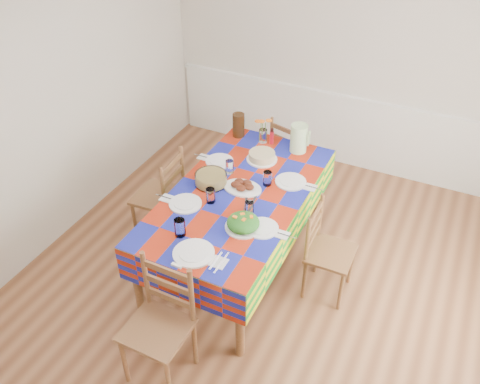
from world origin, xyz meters
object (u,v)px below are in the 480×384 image
(dining_table, at_px, (239,201))
(green_pitcher, at_px, (299,138))
(chair_right, at_px, (326,252))
(chair_left, at_px, (162,197))
(tea_pitcher, at_px, (239,125))
(chair_far, at_px, (290,155))
(chair_near, at_px, (160,325))
(meat_platter, at_px, (242,186))

(dining_table, relative_size, green_pitcher, 7.40)
(chair_right, bearing_deg, chair_left, 89.02)
(tea_pitcher, height_order, chair_far, tea_pitcher)
(chair_near, distance_m, chair_left, 1.60)
(chair_far, distance_m, chair_left, 1.60)
(dining_table, bearing_deg, chair_right, -0.04)
(tea_pitcher, bearing_deg, meat_platter, -62.06)
(chair_far, xyz_separation_m, chair_right, (0.87, -1.36, 0.01))
(chair_left, relative_size, chair_right, 1.10)
(tea_pitcher, distance_m, chair_near, 2.34)
(tea_pitcher, relative_size, chair_right, 0.27)
(chair_left, distance_m, chair_right, 1.71)
(green_pitcher, bearing_deg, meat_platter, -105.28)
(dining_table, distance_m, tea_pitcher, 1.03)
(meat_platter, height_order, chair_left, chair_left)
(meat_platter, xyz_separation_m, chair_far, (-0.01, 1.29, -0.41))
(chair_far, bearing_deg, tea_pitcher, 62.18)
(meat_platter, xyz_separation_m, chair_near, (-0.00, -1.42, -0.35))
(dining_table, height_order, chair_far, chair_far)
(dining_table, distance_m, green_pitcher, 0.96)
(green_pitcher, xyz_separation_m, chair_right, (0.63, -0.90, -0.52))
(dining_table, distance_m, meat_platter, 0.14)
(dining_table, distance_m, chair_left, 0.89)
(tea_pitcher, relative_size, chair_far, 0.27)
(chair_near, bearing_deg, tea_pitcher, 101.94)
(tea_pitcher, relative_size, chair_near, 0.24)
(chair_left, height_order, chair_right, chair_left)
(dining_table, height_order, chair_left, chair_left)
(chair_right, bearing_deg, chair_near, 146.66)
(green_pitcher, relative_size, tea_pitcher, 1.15)
(green_pitcher, bearing_deg, chair_right, -54.92)
(meat_platter, bearing_deg, dining_table, -91.99)
(chair_right, bearing_deg, meat_platter, 84.38)
(dining_table, height_order, chair_near, chair_near)
(dining_table, height_order, green_pitcher, green_pitcher)
(meat_platter, relative_size, chair_far, 0.39)
(dining_table, bearing_deg, tea_pitcher, 115.93)
(meat_platter, xyz_separation_m, chair_right, (0.86, -0.07, -0.40))
(meat_platter, relative_size, chair_left, 0.35)
(chair_near, relative_size, chair_far, 1.14)
(tea_pitcher, bearing_deg, dining_table, -64.07)
(chair_far, bearing_deg, green_pitcher, 133.41)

